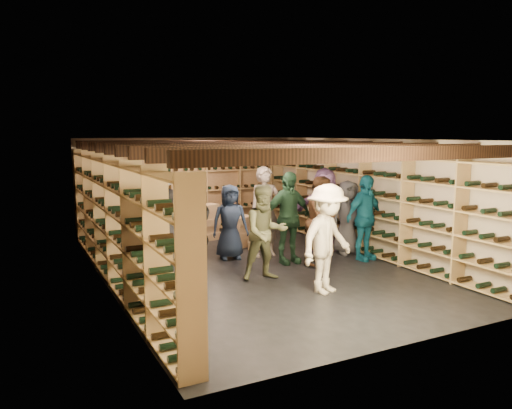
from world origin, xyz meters
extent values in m
plane|color=black|center=(0.00, 0.00, 0.00)|extent=(8.00, 8.00, 0.00)
cube|color=#BDAA93|center=(0.00, 4.00, 1.20)|extent=(5.50, 0.02, 2.40)
cube|color=#BDAA93|center=(0.00, -4.00, 1.20)|extent=(5.50, 0.02, 2.40)
cube|color=#BDAA93|center=(-2.75, 0.00, 1.20)|extent=(0.02, 8.00, 2.40)
cube|color=#BDAA93|center=(2.75, 0.00, 1.20)|extent=(0.02, 8.00, 2.40)
cube|color=beige|center=(0.00, 0.00, 2.40)|extent=(5.50, 8.00, 0.01)
cube|color=black|center=(0.00, -3.50, 2.26)|extent=(5.40, 0.12, 0.18)
cube|color=black|center=(0.00, -2.62, 2.26)|extent=(5.40, 0.12, 0.18)
cube|color=black|center=(0.00, -1.75, 2.26)|extent=(5.40, 0.12, 0.18)
cube|color=black|center=(0.00, -0.88, 2.26)|extent=(5.40, 0.12, 0.18)
cube|color=black|center=(0.00, 0.00, 2.26)|extent=(5.40, 0.12, 0.18)
cube|color=black|center=(0.00, 0.88, 2.26)|extent=(5.40, 0.12, 0.18)
cube|color=black|center=(0.00, 1.75, 2.26)|extent=(5.40, 0.12, 0.18)
cube|color=black|center=(0.00, 2.62, 2.26)|extent=(5.40, 0.12, 0.18)
cube|color=black|center=(0.00, 3.50, 2.26)|extent=(5.40, 0.12, 0.18)
cube|color=tan|center=(-2.57, 0.00, 1.07)|extent=(0.32, 7.50, 2.15)
cube|color=tan|center=(2.57, 0.00, 1.07)|extent=(0.32, 7.50, 2.15)
cube|color=tan|center=(0.00, 3.83, 1.07)|extent=(4.70, 0.30, 2.15)
cube|color=#A37B56|center=(0.08, 2.68, 0.09)|extent=(0.57, 0.45, 0.17)
cube|color=#A37B56|center=(0.08, 2.68, 0.26)|extent=(0.57, 0.45, 0.17)
cube|color=#A37B56|center=(0.08, 2.68, 0.43)|extent=(0.57, 0.45, 0.17)
cube|color=#A37B56|center=(0.08, 2.68, 0.59)|extent=(0.57, 0.45, 0.17)
cube|color=#A37B56|center=(0.08, 2.68, 0.77)|extent=(0.57, 0.45, 0.17)
cube|color=#A37B56|center=(0.49, 1.66, 0.09)|extent=(0.59, 0.51, 0.17)
cube|color=#A37B56|center=(0.49, 1.66, 0.26)|extent=(0.59, 0.51, 0.17)
cube|color=#A37B56|center=(0.49, 1.66, 0.43)|extent=(0.59, 0.51, 0.17)
cube|color=#A37B56|center=(0.49, 1.66, 0.59)|extent=(0.59, 0.51, 0.17)
cube|color=#A37B56|center=(0.75, 1.30, 0.09)|extent=(0.59, 0.49, 0.17)
imported|color=black|center=(-2.18, -1.65, 0.89)|extent=(1.00, 0.80, 1.78)
imported|color=black|center=(-1.12, 0.16, 0.84)|extent=(0.70, 0.57, 1.68)
imported|color=#626541|center=(-0.22, -0.83, 0.83)|extent=(0.87, 0.72, 1.65)
imported|color=beige|center=(0.31, -1.92, 0.87)|extent=(1.27, 0.98, 1.73)
imported|color=#115975|center=(2.18, -0.52, 0.85)|extent=(1.06, 0.61, 1.71)
imported|color=brown|center=(-1.66, 0.21, 0.75)|extent=(1.40, 0.50, 1.50)
imported|color=#1F2C48|center=(-0.18, 0.76, 0.75)|extent=(0.81, 0.60, 1.50)
imported|color=gray|center=(0.56, 0.63, 0.92)|extent=(0.72, 0.51, 1.85)
imported|color=#412817|center=(1.23, -0.43, 0.85)|extent=(1.02, 0.93, 1.71)
imported|color=#B1AEA3|center=(-1.51, 1.30, 0.88)|extent=(1.30, 1.05, 1.76)
imported|color=#234930|center=(0.69, -0.05, 0.90)|extent=(1.06, 0.46, 1.79)
imported|color=#81578F|center=(1.94, 0.53, 0.89)|extent=(1.74, 1.09, 1.79)
imported|color=#313035|center=(2.18, 0.03, 0.77)|extent=(0.76, 0.50, 1.55)
camera|label=1|loc=(-4.13, -8.26, 2.51)|focal=35.00mm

